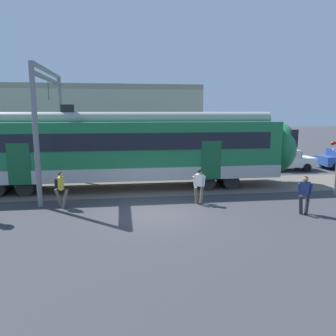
% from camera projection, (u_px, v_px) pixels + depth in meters
% --- Properties ---
extents(ground_plane, '(160.00, 160.00, 0.00)m').
position_uv_depth(ground_plane, '(154.00, 214.00, 14.05)').
color(ground_plane, '#38383D').
extents(pedestrian_yellow, '(0.66, 0.54, 1.67)m').
position_uv_depth(pedestrian_yellow, '(61.00, 186.00, 14.88)').
color(pedestrian_yellow, '#6B6051').
rests_on(pedestrian_yellow, ground).
extents(pedestrian_white, '(0.66, 0.52, 1.67)m').
position_uv_depth(pedestrian_white, '(199.00, 184.00, 15.52)').
color(pedestrian_white, '#6B6051').
rests_on(pedestrian_white, ground).
extents(pedestrian_navy, '(0.68, 0.50, 1.67)m').
position_uv_depth(pedestrian_navy, '(305.00, 192.00, 13.90)').
color(pedestrian_navy, '#28282D').
rests_on(pedestrian_navy, ground).
extents(parked_car_white, '(4.05, 1.85, 1.54)m').
position_uv_depth(parked_car_white, '(286.00, 160.00, 24.60)').
color(parked_car_white, silver).
rests_on(parked_car_white, ground).
extents(catenary_gantry, '(0.24, 6.64, 6.53)m').
position_uv_depth(catenary_gantry, '(50.00, 112.00, 17.58)').
color(catenary_gantry, gray).
rests_on(catenary_gantry, ground).
extents(background_building, '(21.22, 5.00, 9.20)m').
position_uv_depth(background_building, '(67.00, 126.00, 26.45)').
color(background_building, '#B2A899').
rests_on(background_building, ground).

